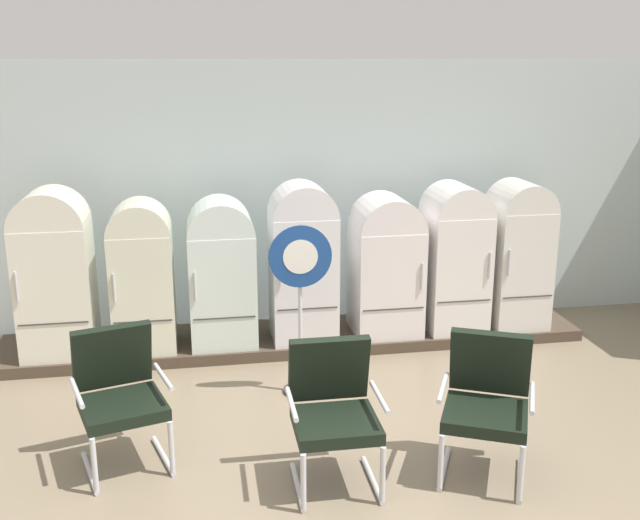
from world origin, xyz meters
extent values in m
cube|color=#817059|center=(0.00, 0.00, -0.03)|extent=(12.00, 10.00, 0.05)
cube|color=#B5C4C2|center=(0.00, 3.66, 1.47)|extent=(11.76, 0.12, 2.94)
cube|color=#47443F|center=(0.00, 3.66, 2.59)|extent=(11.76, 0.07, 0.06)
cube|color=#493B2D|center=(0.00, 3.02, 0.06)|extent=(6.12, 0.95, 0.12)
cube|color=silver|center=(-2.36, 2.90, 0.76)|extent=(0.70, 0.63, 1.29)
cylinder|color=silver|center=(-2.36, 2.90, 1.41)|extent=(0.70, 0.61, 0.70)
cube|color=#383838|center=(-2.36, 2.59, 0.53)|extent=(0.64, 0.01, 0.01)
cylinder|color=silver|center=(-2.65, 2.57, 0.92)|extent=(0.02, 0.02, 0.28)
cube|color=silver|center=(-1.54, 2.90, 0.72)|extent=(0.60, 0.61, 1.20)
cylinder|color=silver|center=(-1.54, 2.90, 1.32)|extent=(0.60, 0.60, 0.60)
cube|color=#383838|center=(-1.54, 2.59, 0.50)|extent=(0.56, 0.01, 0.01)
cylinder|color=silver|center=(-1.78, 2.57, 0.86)|extent=(0.02, 0.02, 0.28)
cube|color=silver|center=(-0.76, 2.93, 0.70)|extent=(0.66, 0.67, 1.16)
cylinder|color=silver|center=(-0.76, 2.93, 1.27)|extent=(0.66, 0.66, 0.66)
cube|color=#383838|center=(-0.76, 2.59, 0.49)|extent=(0.61, 0.01, 0.01)
cylinder|color=silver|center=(-1.03, 2.57, 0.83)|extent=(0.02, 0.02, 0.28)
cube|color=white|center=(0.07, 2.88, 0.77)|extent=(0.66, 0.59, 1.31)
cylinder|color=white|center=(0.07, 2.88, 1.42)|extent=(0.66, 0.58, 0.66)
cube|color=#383838|center=(0.07, 2.59, 0.53)|extent=(0.61, 0.01, 0.01)
cylinder|color=silver|center=(-0.20, 2.57, 0.93)|extent=(0.02, 0.02, 0.28)
cube|color=white|center=(0.96, 2.93, 0.68)|extent=(0.69, 0.68, 1.13)
cylinder|color=white|center=(0.96, 2.93, 1.24)|extent=(0.69, 0.67, 0.69)
cube|color=#383838|center=(0.96, 2.59, 0.48)|extent=(0.64, 0.01, 0.01)
cylinder|color=silver|center=(1.24, 2.57, 0.81)|extent=(0.02, 0.02, 0.28)
cube|color=white|center=(1.71, 2.93, 0.74)|extent=(0.62, 0.69, 1.26)
cylinder|color=white|center=(1.71, 2.93, 1.37)|extent=(0.62, 0.67, 0.62)
cube|color=#383838|center=(1.71, 2.59, 0.52)|extent=(0.57, 0.01, 0.01)
cylinder|color=silver|center=(1.96, 2.57, 0.90)|extent=(0.02, 0.02, 0.28)
cube|color=silver|center=(2.41, 2.90, 0.76)|extent=(0.60, 0.62, 1.28)
cylinder|color=silver|center=(2.41, 2.90, 1.40)|extent=(0.60, 0.61, 0.60)
cube|color=#383838|center=(2.41, 2.59, 0.53)|extent=(0.55, 0.01, 0.01)
cylinder|color=silver|center=(2.17, 2.57, 0.91)|extent=(0.02, 0.02, 0.28)
cylinder|color=silver|center=(-1.84, 0.72, 0.02)|extent=(0.21, 0.58, 0.04)
cylinder|color=silver|center=(-1.76, 0.45, 0.23)|extent=(0.05, 0.05, 0.42)
cylinder|color=silver|center=(-1.32, 0.87, 0.02)|extent=(0.21, 0.58, 0.04)
cylinder|color=silver|center=(-1.24, 0.61, 0.23)|extent=(0.05, 0.05, 0.42)
cube|color=black|center=(-1.58, 0.80, 0.48)|extent=(0.71, 0.68, 0.09)
cube|color=black|center=(-1.66, 1.07, 0.78)|extent=(0.61, 0.33, 0.51)
cylinder|color=silver|center=(-1.88, 0.71, 0.67)|extent=(0.17, 0.48, 0.04)
cylinder|color=silver|center=(-1.28, 0.88, 0.67)|extent=(0.17, 0.48, 0.04)
cylinder|color=silver|center=(0.74, 0.34, 0.02)|extent=(0.29, 0.55, 0.04)
cylinder|color=silver|center=(0.62, 0.09, 0.23)|extent=(0.05, 0.05, 0.42)
cylinder|color=silver|center=(1.23, 0.10, 0.02)|extent=(0.29, 0.55, 0.04)
cylinder|color=silver|center=(1.11, -0.15, 0.23)|extent=(0.05, 0.05, 0.42)
cube|color=black|center=(0.98, 0.22, 0.48)|extent=(0.76, 0.74, 0.09)
cube|color=black|center=(1.11, 0.48, 0.78)|extent=(0.60, 0.41, 0.51)
cylinder|color=silver|center=(0.71, 0.35, 0.67)|extent=(0.24, 0.45, 0.04)
cylinder|color=silver|center=(1.26, 0.08, 0.67)|extent=(0.24, 0.45, 0.04)
cylinder|color=silver|center=(-0.36, 0.28, 0.02)|extent=(0.04, 0.59, 0.04)
cylinder|color=silver|center=(-0.37, 0.00, 0.23)|extent=(0.04, 0.04, 0.42)
cylinder|color=silver|center=(0.18, 0.28, 0.02)|extent=(0.04, 0.59, 0.04)
cylinder|color=silver|center=(0.18, 0.00, 0.23)|extent=(0.04, 0.04, 0.42)
cube|color=black|center=(-0.09, 0.28, 0.48)|extent=(0.59, 0.54, 0.09)
cube|color=black|center=(-0.09, 0.57, 0.78)|extent=(0.58, 0.18, 0.51)
cylinder|color=silver|center=(-0.40, 0.28, 0.67)|extent=(0.04, 0.49, 0.04)
cylinder|color=silver|center=(0.22, 0.28, 0.67)|extent=(0.04, 0.49, 0.04)
cylinder|color=#2D2D30|center=(-0.11, 1.84, 0.01)|extent=(0.32, 0.32, 0.03)
cylinder|color=silver|center=(-0.11, 1.84, 0.66)|extent=(0.04, 0.04, 1.26)
cylinder|color=navy|center=(-0.11, 1.81, 1.29)|extent=(0.56, 0.02, 0.56)
cylinder|color=white|center=(-0.11, 1.80, 1.29)|extent=(0.31, 0.00, 0.31)
camera|label=1|loc=(-1.00, -4.28, 2.97)|focal=41.32mm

